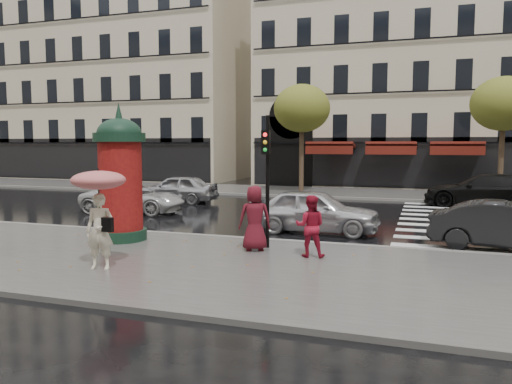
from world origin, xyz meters
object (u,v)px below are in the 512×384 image
(man_burgundy, at_px, (255,218))
(car_white, at_px, (133,199))
(car_black, at_px, (484,191))
(car_far_silver, at_px, (177,189))
(car_silver, at_px, (314,211))
(car_darkgrey, at_px, (507,226))
(morris_column, at_px, (120,175))
(traffic_light, at_px, (267,168))
(woman_red, at_px, (310,226))
(woman_umbrella, at_px, (99,202))

(man_burgundy, relative_size, car_white, 0.40)
(car_black, relative_size, car_far_silver, 1.29)
(car_silver, relative_size, car_darkgrey, 1.05)
(morris_column, height_order, car_far_silver, morris_column)
(traffic_light, height_order, car_black, traffic_light)
(car_silver, distance_m, car_darkgrey, 6.00)
(traffic_light, distance_m, car_white, 10.09)
(car_silver, bearing_deg, car_darkgrey, -100.03)
(woman_red, xyz_separation_m, car_darkgrey, (5.11, 3.15, -0.23))
(car_white, bearing_deg, car_far_silver, -5.70)
(morris_column, distance_m, car_black, 17.77)
(woman_red, distance_m, car_darkgrey, 6.01)
(man_burgundy, height_order, car_silver, man_burgundy)
(traffic_light, relative_size, car_silver, 0.83)
(traffic_light, relative_size, car_darkgrey, 0.88)
(woman_umbrella, height_order, morris_column, morris_column)
(morris_column, distance_m, car_far_silver, 10.80)
(man_burgundy, bearing_deg, car_white, -61.50)
(car_darkgrey, distance_m, car_white, 14.96)
(woman_umbrella, bearing_deg, car_darkgrey, 32.19)
(traffic_light, bearing_deg, car_darkgrey, 20.77)
(car_darkgrey, xyz_separation_m, car_black, (0.46, 10.64, 0.10))
(woman_umbrella, relative_size, car_white, 0.53)
(car_darkgrey, bearing_deg, morris_column, 111.14)
(woman_umbrella, distance_m, morris_column, 3.67)
(woman_umbrella, relative_size, car_black, 0.44)
(car_silver, xyz_separation_m, car_black, (6.37, 9.59, 0.04))
(man_burgundy, xyz_separation_m, traffic_light, (0.22, 0.42, 1.36))
(car_white, bearing_deg, man_burgundy, -134.07)
(traffic_light, height_order, car_darkgrey, traffic_light)
(car_darkgrey, relative_size, car_far_silver, 0.99)
(car_far_silver, bearing_deg, traffic_light, 34.98)
(car_black, bearing_deg, car_far_silver, -71.51)
(car_silver, height_order, car_white, car_silver)
(woman_red, relative_size, car_far_silver, 0.38)
(woman_umbrella, xyz_separation_m, car_silver, (3.64, 7.06, -0.95))
(car_silver, xyz_separation_m, car_white, (-8.68, 2.28, -0.13))
(woman_umbrella, relative_size, car_far_silver, 0.56)
(man_burgundy, xyz_separation_m, car_silver, (0.83, 3.94, -0.26))
(car_silver, bearing_deg, morris_column, 125.86)
(car_darkgrey, bearing_deg, man_burgundy, 120.57)
(traffic_light, xyz_separation_m, car_darkgrey, (6.52, 2.47, -1.69))
(woman_umbrella, bearing_deg, car_black, 58.98)
(car_black, xyz_separation_m, car_far_silver, (-15.05, -3.23, -0.07))
(woman_umbrella, distance_m, car_far_silver, 14.36)
(woman_red, xyz_separation_m, car_white, (-9.47, 6.48, -0.30))
(woman_umbrella, xyz_separation_m, woman_red, (4.43, 2.86, -0.78))
(traffic_light, bearing_deg, woman_red, -25.72)
(traffic_light, bearing_deg, man_burgundy, -117.65)
(car_black, height_order, car_far_silver, car_black)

